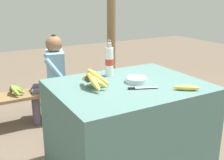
{
  "coord_description": "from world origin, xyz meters",
  "views": [
    {
      "loc": [
        -1.19,
        -1.83,
        1.5
      ],
      "look_at": [
        -0.13,
        0.05,
        0.83
      ],
      "focal_mm": 45.0,
      "sensor_mm": 36.0,
      "label": 1
    }
  ],
  "objects_px": {
    "knife": "(139,88)",
    "seated_vendor": "(52,73)",
    "loose_banana_front": "(186,88)",
    "banana_bunch_green": "(15,89)",
    "serving_bowl": "(136,80)",
    "banana_bunch_ripe": "(93,79)",
    "support_post_far": "(111,11)",
    "water_bottle": "(109,61)",
    "wooden_bench": "(53,93)"
  },
  "relations": [
    {
      "from": "knife",
      "to": "water_bottle",
      "type": "bearing_deg",
      "value": 113.96
    },
    {
      "from": "water_bottle",
      "to": "banana_bunch_ripe",
      "type": "bearing_deg",
      "value": -139.16
    },
    {
      "from": "banana_bunch_ripe",
      "to": "banana_bunch_green",
      "type": "distance_m",
      "value": 1.39
    },
    {
      "from": "serving_bowl",
      "to": "support_post_far",
      "type": "height_order",
      "value": "support_post_far"
    },
    {
      "from": "seated_vendor",
      "to": "support_post_far",
      "type": "height_order",
      "value": "support_post_far"
    },
    {
      "from": "wooden_bench",
      "to": "water_bottle",
      "type": "bearing_deg",
      "value": -78.24
    },
    {
      "from": "support_post_far",
      "to": "banana_bunch_ripe",
      "type": "bearing_deg",
      "value": -123.59
    },
    {
      "from": "serving_bowl",
      "to": "banana_bunch_green",
      "type": "height_order",
      "value": "serving_bowl"
    },
    {
      "from": "knife",
      "to": "banana_bunch_ripe",
      "type": "bearing_deg",
      "value": 167.0
    },
    {
      "from": "water_bottle",
      "to": "wooden_bench",
      "type": "bearing_deg",
      "value": 101.76
    },
    {
      "from": "banana_bunch_ripe",
      "to": "water_bottle",
      "type": "height_order",
      "value": "water_bottle"
    },
    {
      "from": "knife",
      "to": "support_post_far",
      "type": "height_order",
      "value": "support_post_far"
    },
    {
      "from": "water_bottle",
      "to": "seated_vendor",
      "type": "bearing_deg",
      "value": 102.36
    },
    {
      "from": "banana_bunch_ripe",
      "to": "support_post_far",
      "type": "height_order",
      "value": "support_post_far"
    },
    {
      "from": "seated_vendor",
      "to": "water_bottle",
      "type": "bearing_deg",
      "value": 117.59
    },
    {
      "from": "serving_bowl",
      "to": "water_bottle",
      "type": "height_order",
      "value": "water_bottle"
    },
    {
      "from": "water_bottle",
      "to": "loose_banana_front",
      "type": "relative_size",
      "value": 1.76
    },
    {
      "from": "banana_bunch_ripe",
      "to": "water_bottle",
      "type": "relative_size",
      "value": 0.99
    },
    {
      "from": "banana_bunch_ripe",
      "to": "serving_bowl",
      "type": "height_order",
      "value": "banana_bunch_ripe"
    },
    {
      "from": "banana_bunch_ripe",
      "to": "banana_bunch_green",
      "type": "xyz_separation_m",
      "value": [
        -0.38,
        1.27,
        -0.41
      ]
    },
    {
      "from": "banana_bunch_ripe",
      "to": "serving_bowl",
      "type": "relative_size",
      "value": 1.81
    },
    {
      "from": "water_bottle",
      "to": "banana_bunch_green",
      "type": "relative_size",
      "value": 1.04
    },
    {
      "from": "banana_bunch_ripe",
      "to": "seated_vendor",
      "type": "bearing_deg",
      "value": 87.66
    },
    {
      "from": "banana_bunch_green",
      "to": "loose_banana_front",
      "type": "bearing_deg",
      "value": -59.82
    },
    {
      "from": "seated_vendor",
      "to": "support_post_far",
      "type": "bearing_deg",
      "value": -147.58
    },
    {
      "from": "knife",
      "to": "seated_vendor",
      "type": "height_order",
      "value": "seated_vendor"
    },
    {
      "from": "loose_banana_front",
      "to": "banana_bunch_green",
      "type": "xyz_separation_m",
      "value": [
        -0.97,
        1.67,
        -0.35
      ]
    },
    {
      "from": "water_bottle",
      "to": "loose_banana_front",
      "type": "height_order",
      "value": "water_bottle"
    },
    {
      "from": "knife",
      "to": "seated_vendor",
      "type": "xyz_separation_m",
      "value": [
        -0.24,
        1.44,
        -0.2
      ]
    },
    {
      "from": "serving_bowl",
      "to": "seated_vendor",
      "type": "height_order",
      "value": "seated_vendor"
    },
    {
      "from": "banana_bunch_ripe",
      "to": "seated_vendor",
      "type": "relative_size",
      "value": 0.31
    },
    {
      "from": "wooden_bench",
      "to": "support_post_far",
      "type": "xyz_separation_m",
      "value": [
        0.97,
        0.28,
        0.93
      ]
    },
    {
      "from": "banana_bunch_ripe",
      "to": "wooden_bench",
      "type": "height_order",
      "value": "banana_bunch_ripe"
    },
    {
      "from": "serving_bowl",
      "to": "loose_banana_front",
      "type": "relative_size",
      "value": 0.96
    },
    {
      "from": "loose_banana_front",
      "to": "wooden_bench",
      "type": "xyz_separation_m",
      "value": [
        -0.53,
        1.67,
        -0.48
      ]
    },
    {
      "from": "serving_bowl",
      "to": "wooden_bench",
      "type": "xyz_separation_m",
      "value": [
        -0.31,
        1.31,
        -0.48
      ]
    },
    {
      "from": "serving_bowl",
      "to": "banana_bunch_green",
      "type": "xyz_separation_m",
      "value": [
        -0.75,
        1.32,
        -0.35
      ]
    },
    {
      "from": "wooden_bench",
      "to": "banana_bunch_green",
      "type": "bearing_deg",
      "value": 179.05
    },
    {
      "from": "seated_vendor",
      "to": "support_post_far",
      "type": "distance_m",
      "value": 1.22
    },
    {
      "from": "water_bottle",
      "to": "knife",
      "type": "distance_m",
      "value": 0.45
    },
    {
      "from": "loose_banana_front",
      "to": "banana_bunch_green",
      "type": "height_order",
      "value": "loose_banana_front"
    },
    {
      "from": "banana_bunch_ripe",
      "to": "banana_bunch_green",
      "type": "relative_size",
      "value": 1.02
    },
    {
      "from": "serving_bowl",
      "to": "wooden_bench",
      "type": "bearing_deg",
      "value": 103.44
    },
    {
      "from": "banana_bunch_green",
      "to": "support_post_far",
      "type": "height_order",
      "value": "support_post_far"
    },
    {
      "from": "knife",
      "to": "wooden_bench",
      "type": "height_order",
      "value": "knife"
    },
    {
      "from": "seated_vendor",
      "to": "banana_bunch_green",
      "type": "distance_m",
      "value": 0.45
    },
    {
      "from": "water_bottle",
      "to": "seated_vendor",
      "type": "height_order",
      "value": "water_bottle"
    },
    {
      "from": "seated_vendor",
      "to": "serving_bowl",
      "type": "bearing_deg",
      "value": 119.16
    },
    {
      "from": "banana_bunch_green",
      "to": "support_post_far",
      "type": "distance_m",
      "value": 1.65
    },
    {
      "from": "serving_bowl",
      "to": "banana_bunch_ripe",
      "type": "bearing_deg",
      "value": 172.94
    }
  ]
}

